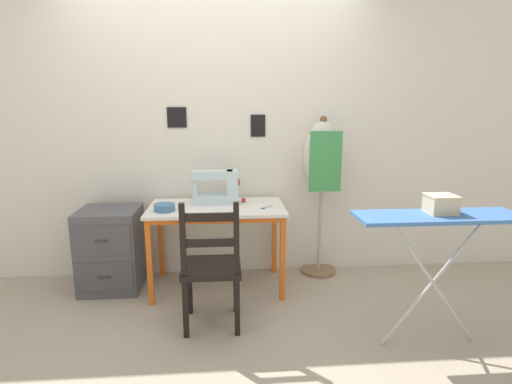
% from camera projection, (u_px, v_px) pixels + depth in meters
% --- Properties ---
extents(ground_plane, '(14.00, 14.00, 0.00)m').
position_uv_depth(ground_plane, '(218.00, 304.00, 3.11)').
color(ground_plane, tan).
extents(wall_back, '(10.00, 0.06, 2.55)m').
position_uv_depth(wall_back, '(216.00, 134.00, 3.51)').
color(wall_back, silver).
rests_on(wall_back, ground_plane).
extents(sewing_table, '(1.10, 0.62, 0.71)m').
position_uv_depth(sewing_table, '(217.00, 216.00, 3.27)').
color(sewing_table, silver).
rests_on(sewing_table, ground_plane).
extents(sewing_machine, '(0.39, 0.16, 0.30)m').
position_uv_depth(sewing_machine, '(218.00, 188.00, 3.33)').
color(sewing_machine, silver).
rests_on(sewing_machine, sewing_table).
extents(fabric_bowl, '(0.16, 0.16, 0.06)m').
position_uv_depth(fabric_bowl, '(165.00, 207.00, 3.11)').
color(fabric_bowl, teal).
rests_on(fabric_bowl, sewing_table).
extents(scissors, '(0.13, 0.13, 0.01)m').
position_uv_depth(scissors, '(266.00, 208.00, 3.21)').
color(scissors, silver).
rests_on(scissors, sewing_table).
extents(thread_spool_near_machine, '(0.04, 0.04, 0.04)m').
position_uv_depth(thread_spool_near_machine, '(244.00, 200.00, 3.39)').
color(thread_spool_near_machine, red).
rests_on(thread_spool_near_machine, sewing_table).
extents(wooden_chair, '(0.40, 0.38, 0.92)m').
position_uv_depth(wooden_chair, '(211.00, 268.00, 2.72)').
color(wooden_chair, black).
rests_on(wooden_chair, ground_plane).
extents(filing_cabinet, '(0.48, 0.47, 0.68)m').
position_uv_depth(filing_cabinet, '(111.00, 249.00, 3.34)').
color(filing_cabinet, '#4C4C51').
rests_on(filing_cabinet, ground_plane).
extents(dress_form, '(0.33, 0.32, 1.43)m').
position_uv_depth(dress_form, '(322.00, 164.00, 3.51)').
color(dress_form, '#846647').
rests_on(dress_form, ground_plane).
extents(ironing_board, '(1.02, 0.31, 0.87)m').
position_uv_depth(ironing_board, '(439.00, 223.00, 2.44)').
color(ironing_board, '#3D6BAD').
rests_on(ironing_board, ground_plane).
extents(storage_box, '(0.17, 0.16, 0.12)m').
position_uv_depth(storage_box, '(441.00, 204.00, 2.45)').
color(storage_box, beige).
rests_on(storage_box, ironing_board).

